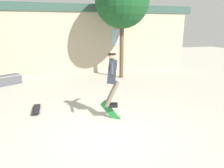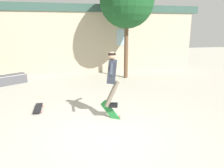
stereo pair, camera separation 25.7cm
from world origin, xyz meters
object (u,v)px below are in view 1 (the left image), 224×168
object	(u,v)px
skater	(112,74)
skateboard_resting	(36,109)
tree_right	(122,1)
skateboard_flipping	(111,113)

from	to	relation	value
skater	skateboard_resting	world-z (taller)	skater
tree_right	skateboard_flipping	distance (m)	6.37
tree_right	skater	world-z (taller)	tree_right
skateboard_flipping	skateboard_resting	xyz separation A→B (m)	(-2.10, 1.15, -0.09)
skateboard_flipping	skateboard_resting	size ratio (longest dim) A/B	0.80
skateboard_resting	skateboard_flipping	bearing A→B (deg)	62.73
tree_right	skateboard_flipping	size ratio (longest dim) A/B	7.34
tree_right	skater	bearing A→B (deg)	-111.53
tree_right	skater	xyz separation A→B (m)	(-1.93, -4.88, -2.47)
skateboard_flipping	skateboard_resting	world-z (taller)	skateboard_flipping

